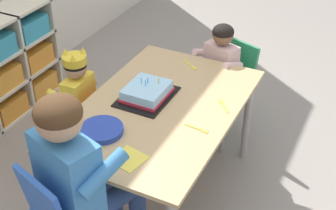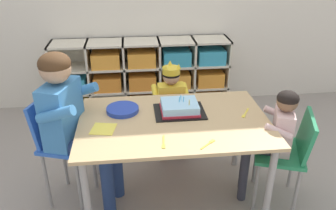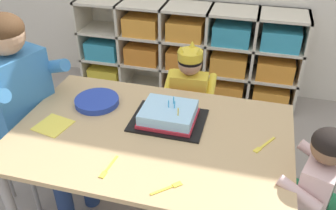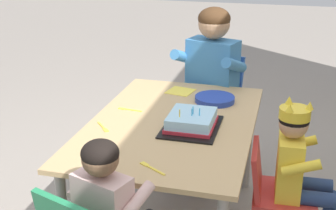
% 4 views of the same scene
% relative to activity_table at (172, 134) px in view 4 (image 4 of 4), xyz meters
% --- Properties ---
extents(activity_table, '(1.21, 0.79, 0.63)m').
position_rel_activity_table_xyz_m(activity_table, '(0.00, 0.00, 0.00)').
color(activity_table, tan).
rests_on(activity_table, ground).
extents(classroom_chair_blue, '(0.31, 0.32, 0.57)m').
position_rel_activity_table_xyz_m(classroom_chair_blue, '(0.05, 0.51, -0.22)').
color(classroom_chair_blue, red).
rests_on(classroom_chair_blue, ground).
extents(child_with_crown, '(0.30, 0.31, 0.81)m').
position_rel_activity_table_xyz_m(child_with_crown, '(0.05, 0.61, -0.06)').
color(child_with_crown, yellow).
rests_on(child_with_crown, ground).
extents(classroom_chair_adult_side, '(0.39, 0.39, 0.76)m').
position_rel_activity_table_xyz_m(classroom_chair_adult_side, '(-0.75, 0.09, -0.09)').
color(classroom_chair_adult_side, blue).
rests_on(classroom_chair_adult_side, ground).
extents(adult_helper_seated, '(0.48, 0.46, 1.08)m').
position_rel_activity_table_xyz_m(adult_helper_seated, '(-0.64, 0.06, 0.11)').
color(adult_helper_seated, '#3D7FBC').
rests_on(adult_helper_seated, ground).
extents(guest_at_table_side, '(0.34, 0.34, 0.83)m').
position_rel_activity_table_xyz_m(guest_at_table_side, '(0.65, -0.07, -0.03)').
color(guest_at_table_side, beige).
rests_on(guest_at_table_side, ground).
extents(birthday_cake_on_tray, '(0.33, 0.26, 0.11)m').
position_rel_activity_table_xyz_m(birthday_cake_on_tray, '(0.05, 0.11, 0.10)').
color(birthday_cake_on_tray, black).
rests_on(birthday_cake_on_tray, activity_table).
extents(paper_plate_stack, '(0.22, 0.22, 0.03)m').
position_rel_activity_table_xyz_m(paper_plate_stack, '(-0.33, 0.15, 0.08)').
color(paper_plate_stack, '#233DA3').
rests_on(paper_plate_stack, activity_table).
extents(paper_napkin_square, '(0.17, 0.17, 0.00)m').
position_rel_activity_table_xyz_m(paper_napkin_square, '(-0.44, -0.06, 0.07)').
color(paper_napkin_square, '#F4DB4C').
rests_on(paper_napkin_square, activity_table).
extents(fork_scattered_mid_table, '(0.10, 0.10, 0.00)m').
position_rel_activity_table_xyz_m(fork_scattered_mid_table, '(0.16, -0.30, 0.07)').
color(fork_scattered_mid_table, yellow).
rests_on(fork_scattered_mid_table, activity_table).
extents(fork_near_child_seat, '(0.03, 0.13, 0.00)m').
position_rel_activity_table_xyz_m(fork_near_child_seat, '(-0.09, -0.26, 0.07)').
color(fork_near_child_seat, yellow).
rests_on(fork_near_child_seat, activity_table).
extents(fork_by_napkin, '(0.09, 0.13, 0.00)m').
position_rel_activity_table_xyz_m(fork_by_napkin, '(0.48, 0.03, 0.07)').
color(fork_by_napkin, yellow).
rests_on(fork_by_napkin, activity_table).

